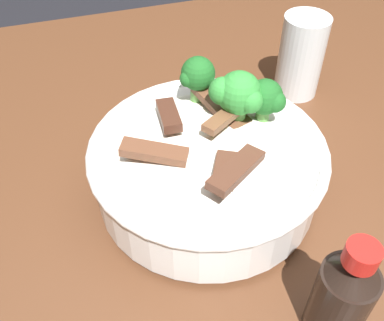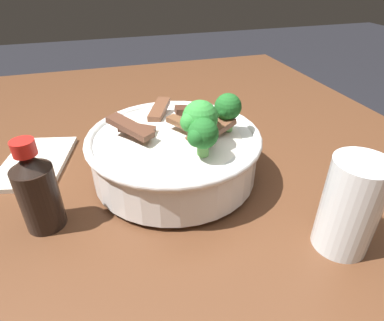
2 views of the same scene
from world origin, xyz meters
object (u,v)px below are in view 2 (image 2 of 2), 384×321
at_px(drinking_glass, 348,212).
at_px(folded_napkin, 36,162).
at_px(soy_sauce_bottle, 37,191).
at_px(rice_bowl, 175,148).

distance_m(drinking_glass, folded_napkin, 0.48).
bearing_deg(soy_sauce_bottle, folded_napkin, 10.35).
bearing_deg(folded_napkin, soy_sauce_bottle, -169.65).
bearing_deg(soy_sauce_bottle, rice_bowl, -74.31).
bearing_deg(drinking_glass, soy_sauce_bottle, 67.72).
distance_m(rice_bowl, soy_sauce_bottle, 0.20).
distance_m(drinking_glass, soy_sauce_bottle, 0.37).
bearing_deg(rice_bowl, soy_sauce_bottle, 105.69).
height_order(rice_bowl, folded_napkin, rice_bowl).
xyz_separation_m(drinking_glass, soy_sauce_bottle, (0.14, 0.34, 0.00)).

